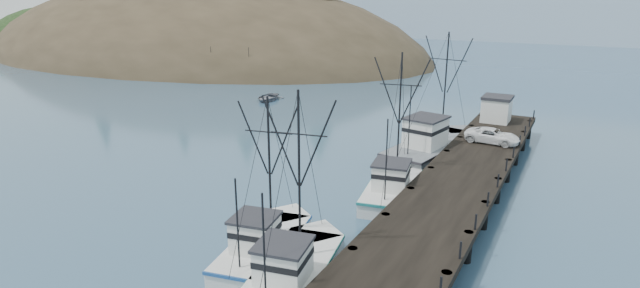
{
  "coord_description": "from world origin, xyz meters",
  "views": [
    {
      "loc": [
        21.45,
        -21.45,
        15.45
      ],
      "look_at": [
        1.29,
        15.99,
        2.5
      ],
      "focal_mm": 28.0,
      "sensor_mm": 36.0,
      "label": 1
    }
  ],
  "objects_px": {
    "trawler_near": "(294,271)",
    "work_vessel": "(434,147)",
    "pier_shed": "(497,109)",
    "pickup_truck": "(492,136)",
    "trawler_far": "(394,186)",
    "motorboat": "(268,100)",
    "trawler_mid": "(266,244)",
    "pier": "(463,176)"
  },
  "relations": [
    {
      "from": "work_vessel",
      "to": "pier_shed",
      "type": "height_order",
      "value": "work_vessel"
    },
    {
      "from": "trawler_far",
      "to": "pier_shed",
      "type": "xyz_separation_m",
      "value": [
        4.12,
        20.33,
        2.6
      ]
    },
    {
      "from": "pier",
      "to": "work_vessel",
      "type": "height_order",
      "value": "work_vessel"
    },
    {
      "from": "pier",
      "to": "pickup_truck",
      "type": "relative_size",
      "value": 8.95
    },
    {
      "from": "trawler_far",
      "to": "motorboat",
      "type": "xyz_separation_m",
      "value": [
        -29.4,
        25.65,
        -0.82
      ]
    },
    {
      "from": "trawler_far",
      "to": "pickup_truck",
      "type": "distance_m",
      "value": 12.99
    },
    {
      "from": "pier",
      "to": "pickup_truck",
      "type": "height_order",
      "value": "pickup_truck"
    },
    {
      "from": "pickup_truck",
      "to": "trawler_mid",
      "type": "bearing_deg",
      "value": 163.53
    },
    {
      "from": "trawler_near",
      "to": "trawler_far",
      "type": "bearing_deg",
      "value": 88.29
    },
    {
      "from": "pier_shed",
      "to": "motorboat",
      "type": "bearing_deg",
      "value": 170.98
    },
    {
      "from": "pier_shed",
      "to": "motorboat",
      "type": "xyz_separation_m",
      "value": [
        -33.51,
        5.32,
        -3.42
      ]
    },
    {
      "from": "motorboat",
      "to": "pier_shed",
      "type": "bearing_deg",
      "value": -20.58
    },
    {
      "from": "pier_shed",
      "to": "pickup_truck",
      "type": "distance_m",
      "value": 8.72
    },
    {
      "from": "pier_shed",
      "to": "pickup_truck",
      "type": "height_order",
      "value": "pier_shed"
    },
    {
      "from": "work_vessel",
      "to": "pier_shed",
      "type": "relative_size",
      "value": 4.58
    },
    {
      "from": "trawler_near",
      "to": "trawler_mid",
      "type": "distance_m",
      "value": 3.56
    },
    {
      "from": "pier",
      "to": "pier_shed",
      "type": "relative_size",
      "value": 13.75
    },
    {
      "from": "work_vessel",
      "to": "pickup_truck",
      "type": "bearing_deg",
      "value": 16.25
    },
    {
      "from": "trawler_mid",
      "to": "work_vessel",
      "type": "distance_m",
      "value": 23.34
    },
    {
      "from": "trawler_near",
      "to": "pickup_truck",
      "type": "height_order",
      "value": "trawler_near"
    },
    {
      "from": "trawler_mid",
      "to": "work_vessel",
      "type": "height_order",
      "value": "work_vessel"
    },
    {
      "from": "pier",
      "to": "pier_shed",
      "type": "height_order",
      "value": "pier_shed"
    },
    {
      "from": "trawler_mid",
      "to": "motorboat",
      "type": "distance_m",
      "value": 46.32
    },
    {
      "from": "pier_shed",
      "to": "trawler_near",
      "type": "bearing_deg",
      "value": -97.44
    },
    {
      "from": "trawler_near",
      "to": "work_vessel",
      "type": "distance_m",
      "value": 24.82
    },
    {
      "from": "trawler_mid",
      "to": "pickup_truck",
      "type": "height_order",
      "value": "trawler_mid"
    },
    {
      "from": "pier",
      "to": "pier_shed",
      "type": "xyz_separation_m",
      "value": [
        -0.69,
        18.0,
        1.73
      ]
    },
    {
      "from": "trawler_near",
      "to": "motorboat",
      "type": "bearing_deg",
      "value": 125.78
    },
    {
      "from": "trawler_near",
      "to": "motorboat",
      "type": "distance_m",
      "value": 49.55
    },
    {
      "from": "trawler_far",
      "to": "motorboat",
      "type": "height_order",
      "value": "trawler_far"
    },
    {
      "from": "motorboat",
      "to": "pier",
      "type": "bearing_deg",
      "value": -45.85
    },
    {
      "from": "motorboat",
      "to": "trawler_mid",
      "type": "bearing_deg",
      "value": -67.59
    },
    {
      "from": "trawler_near",
      "to": "work_vessel",
      "type": "relative_size",
      "value": 0.75
    },
    {
      "from": "work_vessel",
      "to": "motorboat",
      "type": "height_order",
      "value": "work_vessel"
    },
    {
      "from": "pickup_truck",
      "to": "pier_shed",
      "type": "bearing_deg",
      "value": 10.87
    },
    {
      "from": "pier",
      "to": "trawler_mid",
      "type": "bearing_deg",
      "value": -118.88
    },
    {
      "from": "pier_shed",
      "to": "pickup_truck",
      "type": "relative_size",
      "value": 0.65
    },
    {
      "from": "work_vessel",
      "to": "pier_shed",
      "type": "xyz_separation_m",
      "value": [
        3.85,
        10.07,
        2.19
      ]
    },
    {
      "from": "trawler_mid",
      "to": "pier_shed",
      "type": "relative_size",
      "value": 3.16
    },
    {
      "from": "trawler_far",
      "to": "pier",
      "type": "bearing_deg",
      "value": 25.87
    },
    {
      "from": "pickup_truck",
      "to": "pier",
      "type": "bearing_deg",
      "value": -179.51
    },
    {
      "from": "trawler_near",
      "to": "work_vessel",
      "type": "bearing_deg",
      "value": 88.37
    }
  ]
}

